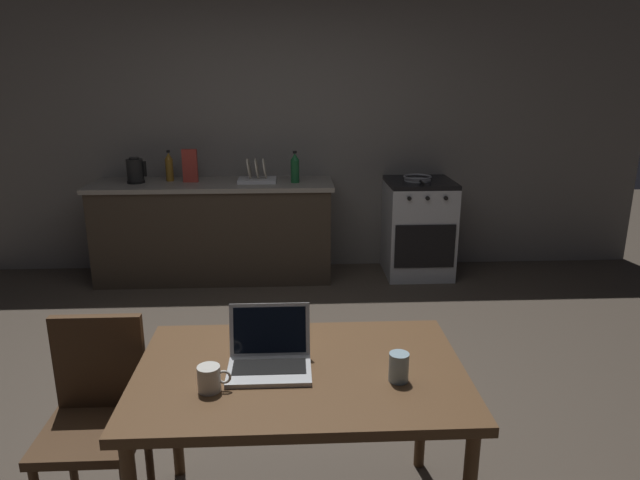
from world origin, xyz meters
name	(u,v)px	position (x,y,z in m)	size (l,w,h in m)	color
ground_plane	(275,401)	(0.00, 0.00, 0.00)	(12.00, 12.00, 0.00)	#473D33
back_wall	(311,130)	(0.30, 2.52, 1.32)	(6.40, 0.10, 2.65)	slate
kitchen_counter	(215,230)	(-0.60, 2.17, 0.45)	(2.16, 0.64, 0.90)	#382D23
stove_oven	(418,228)	(1.29, 2.16, 0.45)	(0.60, 0.62, 0.90)	#B7BABF
dining_table	(300,385)	(0.14, -0.96, 0.67)	(1.28, 0.84, 0.74)	brown
chair	(96,409)	(-0.71, -0.82, 0.50)	(0.40, 0.40, 0.88)	#4C331E
laptop	(269,357)	(0.02, -0.94, 0.79)	(0.32, 0.27, 0.22)	silver
electric_kettle	(135,171)	(-1.27, 2.17, 1.01)	(0.17, 0.15, 0.23)	black
bottle	(295,168)	(0.14, 2.12, 1.03)	(0.08, 0.08, 0.28)	#19592D
frying_pan	(418,178)	(1.26, 2.14, 0.92)	(0.26, 0.43, 0.05)	gray
coffee_mug	(210,379)	(-0.19, -1.10, 0.79)	(0.12, 0.08, 0.10)	silver
drinking_glass	(399,367)	(0.50, -1.06, 0.80)	(0.08, 0.08, 0.11)	#99B7C6
cereal_box	(190,166)	(-0.79, 2.19, 1.04)	(0.13, 0.05, 0.29)	#B2382D
dish_rack	(257,177)	(-0.20, 2.17, 0.94)	(0.34, 0.26, 0.21)	silver
bottle_b	(169,167)	(-0.99, 2.25, 1.03)	(0.07, 0.07, 0.28)	#8C601E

